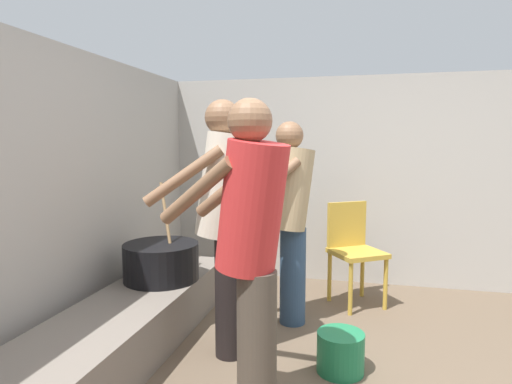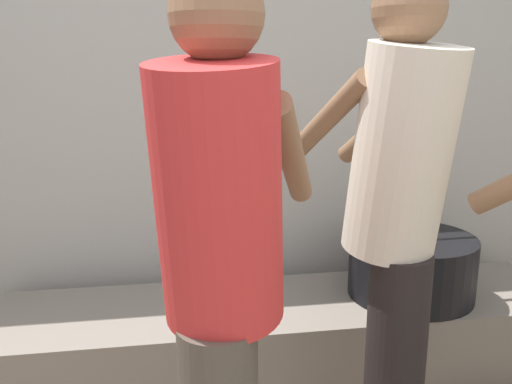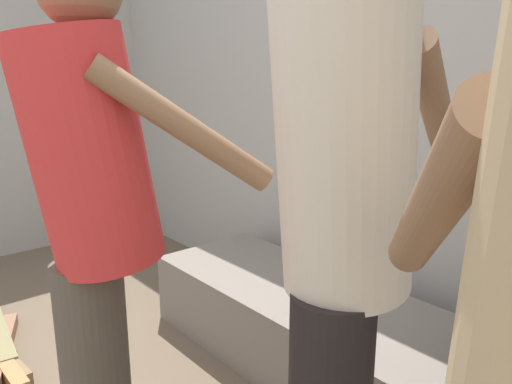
% 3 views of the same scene
% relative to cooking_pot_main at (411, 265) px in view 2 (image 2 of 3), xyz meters
% --- Properties ---
extents(block_enclosure_rear, '(5.22, 0.20, 2.05)m').
position_rel_cooking_pot_main_xyz_m(block_enclosure_rear, '(-1.03, 0.54, 0.53)').
color(block_enclosure_rear, '#ADA8A0').
rests_on(block_enclosure_rear, ground_plane).
extents(hearth_ledge, '(2.59, 0.60, 0.35)m').
position_rel_cooking_pot_main_xyz_m(hearth_ledge, '(-0.58, 0.02, -0.32)').
color(hearth_ledge, slate).
rests_on(hearth_ledge, ground_plane).
extents(cooking_pot_main, '(0.57, 0.57, 0.74)m').
position_rel_cooking_pot_main_xyz_m(cooking_pot_main, '(0.00, 0.00, 0.00)').
color(cooking_pot_main, black).
rests_on(cooking_pot_main, hearth_ledge).
extents(cook_in_cream_shirt, '(0.52, 0.75, 1.67)m').
position_rel_cooking_pot_main_xyz_m(cook_in_cream_shirt, '(-0.37, -0.63, 0.47)').
color(cook_in_cream_shirt, black).
rests_on(cook_in_cream_shirt, ground_plane).
extents(cook_in_red_shirt, '(0.54, 0.74, 1.61)m').
position_rel_cooking_pot_main_xyz_m(cook_in_red_shirt, '(-0.97, -0.96, 0.43)').
color(cook_in_red_shirt, '#4C4238').
rests_on(cook_in_red_shirt, ground_plane).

